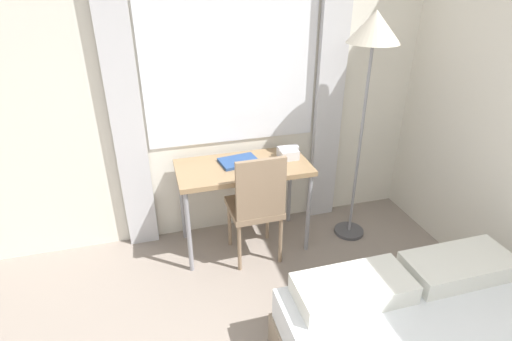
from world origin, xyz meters
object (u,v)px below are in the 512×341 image
object	(u,v)px
telephone	(288,153)
desk	(243,174)
standing_lamp	(373,44)
book	(239,161)
desk_chair	(257,203)

from	to	relation	value
telephone	desk	bearing A→B (deg)	-174.38
standing_lamp	book	xyz separation A→B (m)	(-0.98, 0.17, -0.90)
desk	desk_chair	distance (m)	0.28
standing_lamp	telephone	distance (m)	1.05
desk_chair	desk	bearing A→B (deg)	101.23
desk	telephone	xyz separation A→B (m)	(0.39, 0.04, 0.12)
desk	desk_chair	xyz separation A→B (m)	(0.05, -0.23, -0.15)
desk	desk_chair	size ratio (longest dim) A/B	1.11
desk_chair	telephone	xyz separation A→B (m)	(0.34, 0.27, 0.27)
telephone	book	world-z (taller)	telephone
telephone	standing_lamp	bearing A→B (deg)	-14.53
desk	desk_chair	world-z (taller)	desk_chair
desk_chair	book	size ratio (longest dim) A/B	2.93
desk	telephone	distance (m)	0.41
standing_lamp	desk	bearing A→B (deg)	173.51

